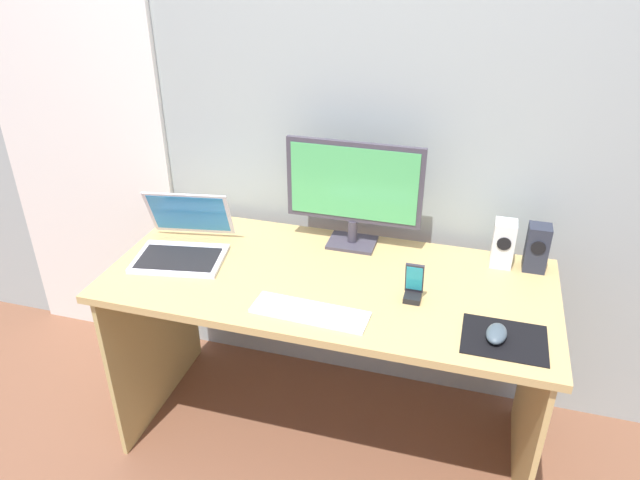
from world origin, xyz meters
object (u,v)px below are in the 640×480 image
at_px(speaker_right, 537,248).
at_px(phone_in_dock, 413,287).
at_px(keyboard_external, 311,313).
at_px(monitor, 354,189).
at_px(laptop, 183,243).
at_px(mouse, 496,334).
at_px(speaker_near_monitor, 503,244).

bearing_deg(speaker_right, phone_in_dock, -141.26).
distance_m(keyboard_external, phone_in_dock, 0.35).
xyz_separation_m(monitor, laptop, (-0.59, -0.24, -0.18)).
bearing_deg(mouse, speaker_right, 83.06).
bearing_deg(mouse, phone_in_dock, 160.00).
height_order(laptop, keyboard_external, laptop).
distance_m(laptop, phone_in_dock, 0.87).
distance_m(laptop, keyboard_external, 0.62).
relative_size(laptop, mouse, 3.69).
xyz_separation_m(monitor, mouse, (0.55, -0.45, -0.21)).
relative_size(speaker_right, speaker_near_monitor, 1.00).
bearing_deg(laptop, monitor, 22.58).
bearing_deg(keyboard_external, speaker_right, 37.72).
bearing_deg(phone_in_dock, mouse, -27.70).
bearing_deg(speaker_near_monitor, phone_in_dock, -131.33).
distance_m(speaker_near_monitor, phone_in_dock, 0.42).
distance_m(monitor, keyboard_external, 0.53).
xyz_separation_m(speaker_right, laptop, (-1.25, -0.25, -0.04)).
bearing_deg(mouse, laptop, 177.39).
bearing_deg(laptop, mouse, -10.32).
bearing_deg(speaker_near_monitor, keyboard_external, -139.90).
bearing_deg(phone_in_dock, keyboard_external, -150.24).
xyz_separation_m(speaker_near_monitor, laptop, (-1.14, -0.25, -0.04)).
bearing_deg(phone_in_dock, laptop, 175.69).
distance_m(speaker_near_monitor, mouse, 0.46).
height_order(speaker_near_monitor, keyboard_external, speaker_near_monitor).
distance_m(laptop, mouse, 1.15).
bearing_deg(speaker_near_monitor, monitor, -179.88).
relative_size(keyboard_external, phone_in_dock, 2.73).
relative_size(keyboard_external, mouse, 3.76).
bearing_deg(keyboard_external, laptop, 160.12).
height_order(speaker_right, laptop, laptop).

